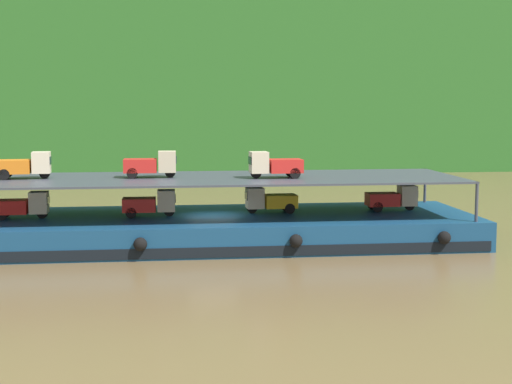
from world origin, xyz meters
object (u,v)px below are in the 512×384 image
(mini_truck_lower_aft, at_px, (150,203))
(mini_truck_upper_fore, at_px, (275,165))
(mini_truck_lower_mid, at_px, (270,200))
(mini_truck_upper_mid, at_px, (151,164))
(mini_truck_lower_stern, at_px, (22,205))
(mini_truck_lower_fore, at_px, (392,198))
(mini_truck_upper_stern, at_px, (25,165))
(cargo_barge, at_px, (213,229))

(mini_truck_lower_aft, relative_size, mini_truck_upper_fore, 0.99)
(mini_truck_lower_mid, xyz_separation_m, mini_truck_upper_mid, (-6.32, -0.17, 2.00))
(mini_truck_lower_stern, bearing_deg, mini_truck_upper_fore, -2.81)
(mini_truck_lower_fore, bearing_deg, mini_truck_lower_mid, -179.30)
(mini_truck_lower_stern, height_order, mini_truck_upper_stern, mini_truck_upper_stern)
(mini_truck_lower_fore, bearing_deg, mini_truck_upper_fore, -169.12)
(cargo_barge, bearing_deg, mini_truck_lower_mid, 9.37)
(mini_truck_lower_fore, height_order, mini_truck_upper_mid, mini_truck_upper_mid)
(cargo_barge, height_order, mini_truck_lower_fore, mini_truck_lower_fore)
(cargo_barge, xyz_separation_m, mini_truck_upper_mid, (-3.19, 0.35, 3.44))
(mini_truck_lower_stern, distance_m, mini_truck_upper_stern, 2.08)
(mini_truck_lower_mid, xyz_separation_m, mini_truck_upper_stern, (-12.77, -0.01, 2.00))
(mini_truck_lower_aft, relative_size, mini_truck_lower_mid, 0.99)
(mini_truck_upper_stern, xyz_separation_m, mini_truck_upper_fore, (12.84, -1.20, 0.00))
(mini_truck_lower_fore, bearing_deg, mini_truck_lower_stern, -178.08)
(mini_truck_lower_mid, bearing_deg, mini_truck_lower_fore, 0.70)
(mini_truck_lower_stern, distance_m, mini_truck_upper_mid, 6.86)
(mini_truck_lower_aft, height_order, mini_truck_upper_stern, mini_truck_upper_stern)
(mini_truck_upper_mid, bearing_deg, mini_truck_upper_stern, 178.63)
(cargo_barge, bearing_deg, mini_truck_upper_fore, -12.25)
(mini_truck_lower_aft, relative_size, mini_truck_lower_fore, 1.00)
(cargo_barge, bearing_deg, mini_truck_lower_fore, 3.46)
(mini_truck_upper_stern, relative_size, mini_truck_upper_mid, 1.01)
(cargo_barge, xyz_separation_m, mini_truck_lower_fore, (9.91, 0.60, 1.44))
(mini_truck_upper_fore, bearing_deg, mini_truck_upper_stern, 174.67)
(mini_truck_lower_aft, bearing_deg, mini_truck_upper_mid, 79.54)
(cargo_barge, bearing_deg, mini_truck_lower_aft, -178.94)
(cargo_barge, bearing_deg, mini_truck_lower_stern, -179.65)
(mini_truck_lower_aft, distance_m, mini_truck_upper_fore, 6.79)
(mini_truck_upper_fore, bearing_deg, cargo_barge, 167.75)
(mini_truck_lower_mid, distance_m, mini_truck_lower_fore, 6.78)
(mini_truck_lower_mid, relative_size, mini_truck_upper_fore, 1.00)
(mini_truck_upper_stern, distance_m, mini_truck_upper_fore, 12.89)
(mini_truck_upper_mid, bearing_deg, mini_truck_lower_fore, 1.08)
(cargo_barge, relative_size, mini_truck_lower_stern, 10.05)
(mini_truck_upper_mid, relative_size, mini_truck_upper_fore, 0.99)
(cargo_barge, relative_size, mini_truck_upper_stern, 9.86)
(mini_truck_lower_aft, xyz_separation_m, mini_truck_lower_mid, (6.39, 0.58, 0.00))
(cargo_barge, height_order, mini_truck_upper_fore, mini_truck_upper_fore)
(mini_truck_lower_mid, height_order, mini_truck_upper_mid, mini_truck_upper_mid)
(mini_truck_lower_stern, bearing_deg, cargo_barge, 0.35)
(mini_truck_upper_stern, distance_m, mini_truck_upper_mid, 6.46)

